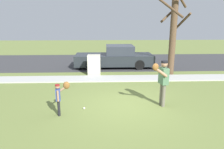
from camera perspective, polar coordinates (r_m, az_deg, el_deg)
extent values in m
plane|color=olive|center=(11.22, 2.02, -1.37)|extent=(48.00, 48.00, 0.00)
cube|color=#B2B2AD|center=(11.31, 1.98, -1.09)|extent=(36.00, 1.20, 0.06)
cube|color=#38383A|center=(16.18, 0.69, 3.61)|extent=(36.00, 6.80, 0.02)
cylinder|color=#6B6656|center=(7.84, 14.03, -5.67)|extent=(0.13, 0.13, 0.85)
cylinder|color=#6B6656|center=(7.98, 13.49, -5.27)|extent=(0.13, 0.13, 0.85)
cube|color=#4C7251|center=(7.70, 14.08, -0.37)|extent=(0.30, 0.44, 0.60)
sphere|color=#A87A5B|center=(7.60, 14.28, 2.80)|extent=(0.23, 0.23, 0.23)
cylinder|color=black|center=(7.58, 14.32, 3.43)|extent=(0.24, 0.24, 0.07)
cylinder|color=#A87A5B|center=(7.31, 13.28, 0.66)|extent=(0.53, 0.19, 0.41)
ellipsoid|color=brown|center=(7.19, 11.93, 2.03)|extent=(0.24, 0.18, 0.26)
cylinder|color=#A87A5B|center=(7.91, 13.27, 0.22)|extent=(0.10, 0.10, 0.57)
cylinder|color=black|center=(7.25, -14.46, -8.71)|extent=(0.09, 0.09, 0.54)
cylinder|color=black|center=(7.15, -14.48, -9.04)|extent=(0.09, 0.09, 0.54)
cube|color=#33478C|center=(7.03, -14.71, -5.42)|extent=(0.19, 0.28, 0.38)
sphere|color=#A87A5B|center=(6.95, -14.85, -3.29)|extent=(0.15, 0.15, 0.15)
cylinder|color=maroon|center=(6.93, -14.88, -2.86)|extent=(0.15, 0.15, 0.04)
cylinder|color=#A87A5B|center=(7.14, -13.44, -3.89)|extent=(0.34, 0.12, 0.26)
ellipsoid|color=brown|center=(7.10, -12.48, -2.92)|extent=(0.24, 0.18, 0.26)
cylinder|color=#A87A5B|center=(6.88, -14.75, -5.79)|extent=(0.06, 0.06, 0.36)
sphere|color=white|center=(7.58, -7.71, -9.21)|extent=(0.07, 0.07, 0.07)
cube|color=beige|center=(12.25, -4.98, 2.72)|extent=(0.74, 0.62, 1.16)
cylinder|color=brown|center=(12.53, 16.49, 10.55)|extent=(0.37, 0.37, 4.66)
cylinder|color=brown|center=(12.84, 18.81, 13.59)|extent=(0.53, 1.36, 1.02)
cylinder|color=brown|center=(12.81, 15.27, 15.52)|extent=(1.05, 0.69, 0.85)
cylinder|color=brown|center=(11.94, 15.80, 17.39)|extent=(1.26, 1.11, 1.14)
cylinder|color=brown|center=(12.35, 18.72, 18.81)|extent=(0.84, 0.72, 0.74)
cube|color=#23282D|center=(14.09, 0.53, 4.20)|extent=(5.20, 1.95, 0.70)
cube|color=#2D333D|center=(14.01, 2.14, 6.82)|extent=(1.82, 1.79, 0.60)
cylinder|color=black|center=(13.30, -6.25, 2.58)|extent=(0.64, 0.22, 0.64)
cylinder|color=black|center=(14.99, -5.81, 3.95)|extent=(0.64, 0.22, 0.64)
cylinder|color=black|center=(13.46, 7.59, 2.69)|extent=(0.64, 0.22, 0.64)
cylinder|color=black|center=(15.14, 6.49, 4.04)|extent=(0.64, 0.22, 0.64)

